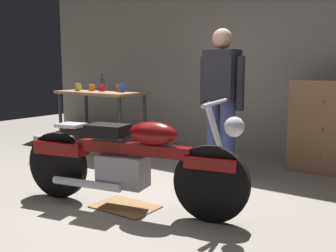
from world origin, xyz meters
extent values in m
plane|color=gray|center=(0.00, 0.00, 0.00)|extent=(12.00, 12.00, 0.00)
cube|color=gray|center=(0.00, 2.80, 1.55)|extent=(8.00, 0.12, 3.10)
cube|color=#99724C|center=(-1.73, 1.52, 0.88)|extent=(1.30, 0.64, 0.04)
cylinder|color=#2D2D33|center=(-2.32, 1.26, 0.43)|extent=(0.05, 0.05, 0.86)
cylinder|color=#2D2D33|center=(-1.14, 1.26, 0.43)|extent=(0.05, 0.05, 0.86)
cylinder|color=#2D2D33|center=(-2.32, 1.78, 0.43)|extent=(0.05, 0.05, 0.86)
cylinder|color=#2D2D33|center=(-1.14, 1.78, 0.43)|extent=(0.05, 0.05, 0.86)
cylinder|color=black|center=(0.88, 0.12, 0.32)|extent=(0.64, 0.20, 0.64)
cylinder|color=black|center=(-0.64, -0.19, 0.32)|extent=(0.64, 0.20, 0.64)
cube|color=maroon|center=(0.88, 0.12, 0.50)|extent=(0.46, 0.23, 0.10)
cube|color=maroon|center=(-0.59, -0.18, 0.50)|extent=(0.55, 0.28, 0.12)
cube|color=gray|center=(0.07, -0.05, 0.34)|extent=(0.48, 0.32, 0.28)
cube|color=maroon|center=(0.17, -0.03, 0.55)|extent=(1.10, 0.32, 0.10)
ellipsoid|color=maroon|center=(0.37, 0.01, 0.70)|extent=(0.48, 0.30, 0.20)
cube|color=black|center=(-0.07, -0.08, 0.70)|extent=(0.40, 0.31, 0.10)
cube|color=silver|center=(-0.47, -0.16, 0.72)|extent=(0.28, 0.24, 0.03)
cylinder|color=silver|center=(0.94, 0.13, 0.65)|extent=(0.27, 0.10, 0.68)
cylinder|color=silver|center=(0.90, 0.12, 0.98)|extent=(0.15, 0.59, 0.03)
sphere|color=silver|center=(1.06, 0.15, 0.80)|extent=(0.16, 0.16, 0.16)
cylinder|color=silver|center=(-0.19, -0.24, 0.22)|extent=(0.70, 0.21, 0.07)
cylinder|color=#3E4982|center=(0.42, 1.32, 0.44)|extent=(0.15, 0.15, 0.88)
cylinder|color=#3E4982|center=(0.22, 1.34, 0.44)|extent=(0.15, 0.15, 0.88)
cube|color=#26262D|center=(0.32, 1.33, 1.16)|extent=(0.40, 0.26, 0.56)
cylinder|color=#26262D|center=(0.55, 1.31, 1.08)|extent=(0.09, 0.09, 0.58)
cylinder|color=#26262D|center=(0.08, 1.36, 1.08)|extent=(0.09, 0.09, 0.58)
sphere|color=tan|center=(0.32, 1.33, 1.56)|extent=(0.22, 0.22, 0.22)
cube|color=#99724C|center=(1.22, 2.30, 0.55)|extent=(0.80, 0.44, 1.10)
sphere|color=tan|center=(1.22, 2.07, 0.85)|extent=(0.04, 0.04, 0.04)
sphere|color=tan|center=(1.22, 2.07, 0.55)|extent=(0.04, 0.04, 0.04)
sphere|color=tan|center=(1.22, 2.07, 0.25)|extent=(0.04, 0.04, 0.04)
cube|color=olive|center=(0.09, -0.04, 0.01)|extent=(0.56, 0.40, 0.01)
cube|color=gray|center=(-1.88, 0.77, 0.17)|extent=(0.44, 0.32, 0.34)
cylinder|color=orange|center=(-1.92, 1.53, 0.95)|extent=(0.09, 0.09, 0.09)
torus|color=orange|center=(-1.87, 1.53, 0.95)|extent=(0.05, 0.01, 0.05)
cylinder|color=red|center=(-1.73, 1.55, 0.95)|extent=(0.08, 0.08, 0.09)
torus|color=red|center=(-1.68, 1.55, 0.95)|extent=(0.05, 0.01, 0.05)
cylinder|color=#2D51AD|center=(-1.35, 1.55, 0.96)|extent=(0.08, 0.08, 0.11)
torus|color=#2D51AD|center=(-1.30, 1.55, 0.96)|extent=(0.06, 0.01, 0.06)
cylinder|color=yellow|center=(-2.07, 1.40, 0.96)|extent=(0.08, 0.08, 0.11)
torus|color=yellow|center=(-2.03, 1.40, 0.96)|extent=(0.06, 0.01, 0.06)
cylinder|color=brown|center=(-1.50, 1.64, 0.95)|extent=(0.09, 0.09, 0.09)
torus|color=brown|center=(-1.45, 1.64, 0.95)|extent=(0.05, 0.01, 0.05)
cylinder|color=#3F4C59|center=(-1.81, 1.64, 0.99)|extent=(0.06, 0.06, 0.18)
cylinder|color=#3F4C59|center=(-1.81, 1.64, 1.10)|extent=(0.03, 0.03, 0.05)
cylinder|color=black|center=(-1.81, 1.64, 1.14)|extent=(0.03, 0.03, 0.01)
camera|label=1|loc=(2.45, -2.70, 1.28)|focal=43.58mm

